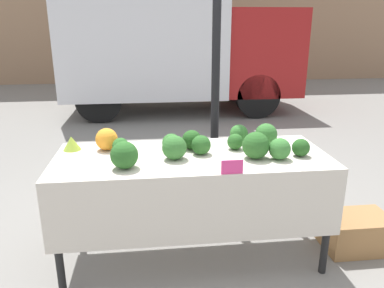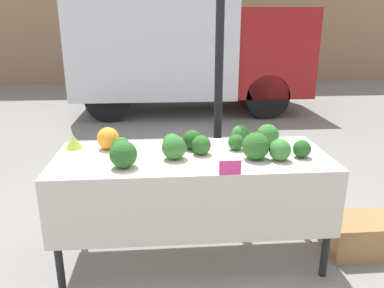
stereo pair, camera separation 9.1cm
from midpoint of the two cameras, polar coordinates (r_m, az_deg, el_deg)
ground_plane at (r=2.93m, az=0.92°, el=-16.43°), size 40.00×40.00×0.00m
tent_pole at (r=3.17m, az=4.90°, el=8.27°), size 0.07×0.07×2.25m
parked_truck at (r=7.37m, az=-1.25°, el=15.40°), size 4.33×2.00×2.52m
market_table at (r=2.55m, az=1.13°, el=-4.36°), size 1.87×0.75×0.79m
orange_cauliflower at (r=2.73m, az=-11.75°, el=0.86°), size 0.16×0.16×0.16m
romanesco_head at (r=2.81m, az=-16.70°, el=0.31°), size 0.13×0.13×0.10m
broccoli_head_0 at (r=2.62m, az=-2.11°, el=0.19°), size 0.13×0.13×0.13m
broccoli_head_1 at (r=2.53m, az=14.26°, el=-0.89°), size 0.14×0.14×0.14m
broccoli_head_2 at (r=2.68m, az=7.68°, el=0.28°), size 0.11×0.11×0.11m
broccoli_head_3 at (r=2.67m, az=1.03°, el=0.66°), size 0.14×0.14×0.14m
broccoli_head_4 at (r=2.35m, az=-9.34°, el=-1.56°), size 0.17×0.17×0.17m
broccoli_head_5 at (r=2.84m, az=8.32°, el=1.50°), size 0.14×0.14×0.14m
broccoli_head_6 at (r=2.63m, az=-9.76°, el=-0.17°), size 0.11×0.11×0.11m
broccoli_head_7 at (r=2.56m, az=2.43°, el=-0.17°), size 0.13×0.13×0.13m
broccoli_head_8 at (r=2.51m, az=10.71°, el=-0.33°), size 0.18×0.18×0.18m
broccoli_head_9 at (r=2.62m, az=17.35°, el=-0.72°), size 0.12×0.12×0.12m
broccoli_head_10 at (r=2.47m, az=-1.72°, el=-0.51°), size 0.16×0.16×0.16m
broccoli_head_11 at (r=2.80m, az=12.37°, el=1.31°), size 0.16×0.16×0.16m
price_sign at (r=2.25m, az=6.99°, el=-3.59°), size 0.13×0.01×0.09m
produce_crate at (r=3.18m, az=24.87°, el=-12.50°), size 0.49×0.35×0.27m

